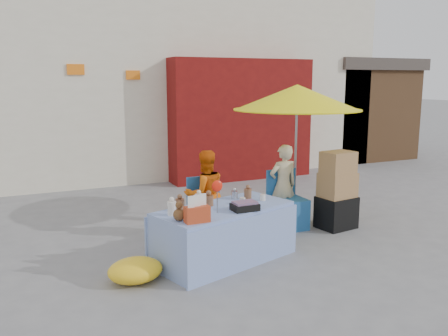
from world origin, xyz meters
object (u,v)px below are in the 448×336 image
box_stack (337,193)px  vendor_orange (205,194)px  chair_right (287,211)px  umbrella (297,98)px  market_table (224,233)px  vendor_beige (283,186)px  chair_left (209,222)px

box_stack → vendor_orange: bearing=167.5°
chair_right → umbrella: 1.69m
umbrella → box_stack: 1.52m
market_table → vendor_beige: (1.38, 0.90, 0.27)m
market_table → chair_right: 1.58m
market_table → chair_left: bearing=63.2°
chair_right → vendor_orange: size_ratio=0.70×
chair_right → umbrella: bearing=44.0°
chair_left → vendor_orange: bearing=90.7°
box_stack → vendor_beige: bearing=147.4°
market_table → umbrella: (1.68, 1.05, 1.55)m
umbrella → chair_right: bearing=-136.5°
market_table → box_stack: bearing=-4.2°
market_table → box_stack: box_stack is taller
market_table → vendor_orange: bearing=64.6°
chair_left → vendor_orange: (-0.00, 0.13, 0.36)m
chair_right → vendor_orange: 1.31m
vendor_orange → umbrella: bearing=-173.9°
chair_right → vendor_orange: bearing=174.5°
market_table → vendor_beige: 1.67m
umbrella → box_stack: umbrella is taller
chair_left → umbrella: (1.55, 0.28, 1.64)m
market_table → vendor_beige: size_ratio=1.54×
vendor_orange → box_stack: 1.96m
chair_left → vendor_beige: vendor_beige is taller
market_table → chair_right: bearing=11.7°
chair_right → vendor_beige: (-0.00, 0.13, 0.36)m
vendor_beige → vendor_orange: bearing=0.6°
vendor_beige → box_stack: bearing=147.9°
vendor_beige → chair_right: bearing=90.7°
vendor_beige → umbrella: 1.32m
chair_right → vendor_orange: (-1.25, 0.13, 0.36)m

